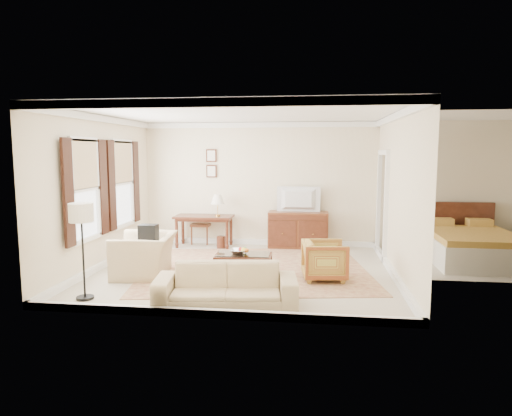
% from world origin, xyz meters
% --- Properties ---
extents(room_shell, '(5.51, 5.01, 2.91)m').
position_xyz_m(room_shell, '(0.00, 0.00, 2.47)').
color(room_shell, beige).
rests_on(room_shell, ground).
extents(annex_bedroom, '(3.00, 2.70, 2.90)m').
position_xyz_m(annex_bedroom, '(4.49, 1.15, 0.34)').
color(annex_bedroom, beige).
rests_on(annex_bedroom, ground).
extents(window_front, '(0.12, 1.56, 1.80)m').
position_xyz_m(window_front, '(-2.70, -0.70, 1.55)').
color(window_front, '#CCB284').
rests_on(window_front, room_shell).
extents(window_rear, '(0.12, 1.56, 1.80)m').
position_xyz_m(window_rear, '(-2.70, 0.90, 1.55)').
color(window_rear, '#CCB284').
rests_on(window_rear, room_shell).
extents(doorway, '(0.10, 1.12, 2.25)m').
position_xyz_m(doorway, '(2.71, 1.50, 1.08)').
color(doorway, white).
rests_on(doorway, room_shell).
extents(rug, '(4.64, 4.14, 0.01)m').
position_xyz_m(rug, '(0.19, 0.16, 0.01)').
color(rug, brown).
rests_on(rug, room_shell).
extents(writing_desk, '(1.34, 0.67, 0.73)m').
position_xyz_m(writing_desk, '(-1.25, 2.07, 0.62)').
color(writing_desk, '#532617').
rests_on(writing_desk, room_shell).
extents(desk_chair, '(0.52, 0.52, 1.05)m').
position_xyz_m(desk_chair, '(-1.41, 2.42, 0.53)').
color(desk_chair, brown).
rests_on(desk_chair, room_shell).
extents(desk_lamp, '(0.32, 0.32, 0.50)m').
position_xyz_m(desk_lamp, '(-0.92, 2.07, 0.98)').
color(desk_lamp, silver).
rests_on(desk_lamp, writing_desk).
extents(framed_prints, '(0.25, 0.04, 0.68)m').
position_xyz_m(framed_prints, '(-1.15, 2.47, 1.94)').
color(framed_prints, '#532617').
rests_on(framed_prints, room_shell).
extents(sideboard, '(1.36, 0.52, 0.84)m').
position_xyz_m(sideboard, '(0.94, 2.21, 0.42)').
color(sideboard, brown).
rests_on(sideboard, room_shell).
extents(tv, '(0.95, 0.55, 0.12)m').
position_xyz_m(tv, '(0.94, 2.19, 1.31)').
color(tv, black).
rests_on(tv, sideboard).
extents(coffee_table, '(1.01, 0.61, 0.42)m').
position_xyz_m(coffee_table, '(0.06, -0.39, 0.32)').
color(coffee_table, '#532617').
rests_on(coffee_table, room_shell).
extents(fruit_bowl, '(0.42, 0.42, 0.10)m').
position_xyz_m(fruit_bowl, '(-0.03, -0.40, 0.47)').
color(fruit_bowl, silver).
rests_on(fruit_bowl, coffee_table).
extents(book_a, '(0.26, 0.17, 0.38)m').
position_xyz_m(book_a, '(-0.18, -0.33, 0.17)').
color(book_a, brown).
rests_on(book_a, coffee_table).
extents(book_b, '(0.25, 0.18, 0.38)m').
position_xyz_m(book_b, '(0.28, -0.41, 0.16)').
color(book_b, brown).
rests_on(book_b, coffee_table).
extents(striped_armchair, '(0.77, 0.81, 0.75)m').
position_xyz_m(striped_armchair, '(1.49, -0.41, 0.38)').
color(striped_armchair, brown).
rests_on(striped_armchair, room_shell).
extents(club_armchair, '(0.86, 1.22, 1.00)m').
position_xyz_m(club_armchair, '(-1.71, -0.52, 0.50)').
color(club_armchair, '#C9B088').
rests_on(club_armchair, room_shell).
extents(backpack, '(0.26, 0.35, 0.40)m').
position_xyz_m(backpack, '(-1.63, -0.51, 0.75)').
color(backpack, black).
rests_on(backpack, club_armchair).
extents(sofa, '(2.09, 0.84, 0.80)m').
position_xyz_m(sofa, '(0.05, -1.94, 0.40)').
color(sofa, '#C9B088').
rests_on(sofa, room_shell).
extents(floor_lamp, '(0.36, 0.36, 1.46)m').
position_xyz_m(floor_lamp, '(-2.12, -1.93, 1.21)').
color(floor_lamp, black).
rests_on(floor_lamp, room_shell).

